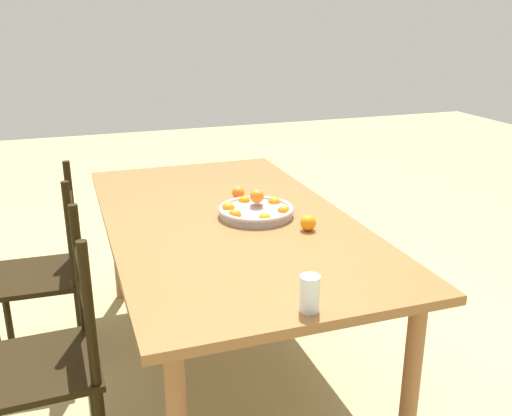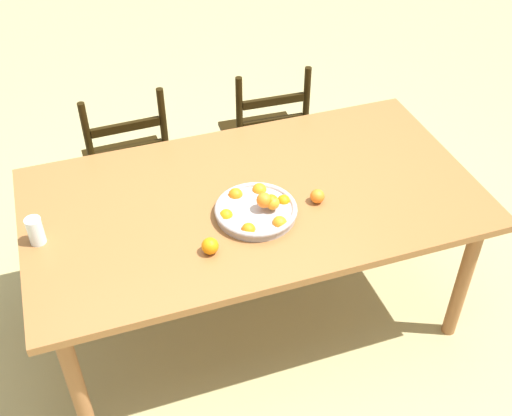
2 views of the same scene
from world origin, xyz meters
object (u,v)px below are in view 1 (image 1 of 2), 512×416
at_px(fruit_bowl, 256,210).
at_px(chair_near_window, 46,275).
at_px(chair_by_cabinet, 50,363).
at_px(orange_loose_0, 308,223).
at_px(dining_table, 228,232).
at_px(orange_loose_1, 238,193).
at_px(drinking_glass, 311,293).

bearing_deg(fruit_bowl, chair_near_window, 68.56).
relative_size(chair_by_cabinet, orange_loose_0, 14.46).
height_order(dining_table, orange_loose_0, orange_loose_0).
relative_size(fruit_bowl, orange_loose_1, 5.59).
bearing_deg(chair_by_cabinet, orange_loose_0, 97.13).
distance_m(chair_by_cabinet, orange_loose_0, 1.16).
xyz_separation_m(chair_near_window, fruit_bowl, (-0.38, -0.95, 0.35)).
relative_size(dining_table, orange_loose_0, 29.03).
distance_m(dining_table, fruit_bowl, 0.17).
xyz_separation_m(chair_near_window, orange_loose_0, (-0.62, -1.11, 0.35)).
bearing_deg(drinking_glass, dining_table, 0.18).
xyz_separation_m(fruit_bowl, drinking_glass, (-0.89, 0.13, 0.03)).
distance_m(fruit_bowl, orange_loose_1, 0.27).
bearing_deg(orange_loose_0, dining_table, 45.82).
bearing_deg(orange_loose_1, chair_by_cabinet, 126.49).
bearing_deg(dining_table, chair_by_cabinet, 118.87).
bearing_deg(drinking_glass, chair_near_window, 33.34).
xyz_separation_m(dining_table, fruit_bowl, (-0.03, -0.13, 0.10)).
xyz_separation_m(chair_near_window, chair_by_cabinet, (-0.79, -0.02, 0.00)).
distance_m(orange_loose_0, orange_loose_1, 0.54).
relative_size(chair_near_window, fruit_bowl, 2.76).
bearing_deg(chair_near_window, drinking_glass, 35.61).
xyz_separation_m(dining_table, drinking_glass, (-0.91, -0.00, 0.13)).
distance_m(chair_near_window, chair_by_cabinet, 0.79).
distance_m(chair_near_window, orange_loose_1, 1.02).
relative_size(fruit_bowl, orange_loose_0, 5.12).
xyz_separation_m(orange_loose_1, drinking_glass, (-1.16, 0.13, 0.03)).
height_order(chair_near_window, fruit_bowl, chair_near_window).
bearing_deg(orange_loose_0, chair_by_cabinet, 98.99).
xyz_separation_m(chair_near_window, orange_loose_1, (-0.10, -0.96, 0.35)).
bearing_deg(orange_loose_0, chair_near_window, 60.70).
xyz_separation_m(orange_loose_0, orange_loose_1, (0.52, 0.15, -0.00)).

